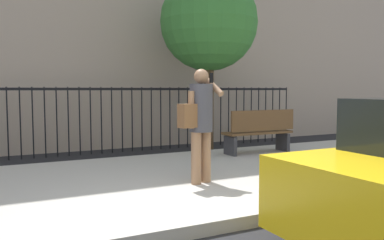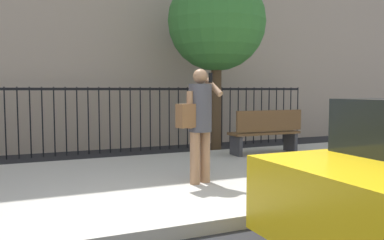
# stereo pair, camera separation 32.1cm
# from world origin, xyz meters

# --- Properties ---
(ground_plane) EXTENTS (60.00, 60.00, 0.00)m
(ground_plane) POSITION_xyz_m (0.00, 0.00, 0.00)
(ground_plane) COLOR black
(sidewalk) EXTENTS (28.00, 4.40, 0.15)m
(sidewalk) POSITION_xyz_m (0.00, 2.20, 0.07)
(sidewalk) COLOR #B2ADA3
(sidewalk) RESTS_ON ground
(iron_fence) EXTENTS (12.03, 0.04, 1.60)m
(iron_fence) POSITION_xyz_m (0.00, 5.90, 1.02)
(iron_fence) COLOR black
(iron_fence) RESTS_ON ground
(pedestrian_on_phone) EXTENTS (0.71, 0.51, 1.69)m
(pedestrian_on_phone) POSITION_xyz_m (0.78, 1.60, 1.13)
(pedestrian_on_phone) COLOR #936B4C
(pedestrian_on_phone) RESTS_ON sidewalk
(street_bench) EXTENTS (1.60, 0.45, 0.95)m
(street_bench) POSITION_xyz_m (3.24, 3.46, 0.65)
(street_bench) COLOR brown
(street_bench) RESTS_ON sidewalk
(street_tree_near) EXTENTS (2.34, 2.34, 4.32)m
(street_tree_near) POSITION_xyz_m (2.76, 4.90, 3.13)
(street_tree_near) COLOR #4C3823
(street_tree_near) RESTS_ON ground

